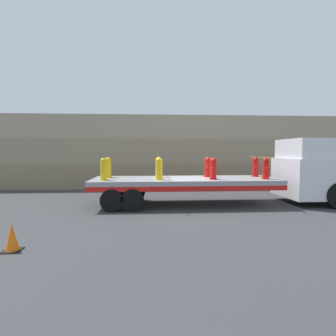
# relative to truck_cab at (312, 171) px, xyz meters

# --- Properties ---
(ground_plane) EXTENTS (120.00, 120.00, 0.00)m
(ground_plane) POSITION_rel_truck_cab_xyz_m (-5.86, 0.00, -1.47)
(ground_plane) COLOR #38383A
(rock_cliff) EXTENTS (60.00, 3.30, 4.71)m
(rock_cliff) POSITION_rel_truck_cab_xyz_m (-5.86, 6.61, 0.89)
(rock_cliff) COLOR #84755B
(rock_cliff) RESTS_ON ground_plane
(truck_cab) EXTENTS (2.54, 2.72, 2.93)m
(truck_cab) POSITION_rel_truck_cab_xyz_m (0.00, 0.00, 0.00)
(truck_cab) COLOR silver
(truck_cab) RESTS_ON ground_plane
(flatbed_trailer) EXTENTS (8.08, 2.64, 1.19)m
(flatbed_trailer) POSITION_rel_truck_cab_xyz_m (-6.35, 0.00, -0.51)
(flatbed_trailer) COLOR gray
(flatbed_trailer) RESTS_ON ground_plane
(fire_hydrant_yellow_near_0) EXTENTS (0.34, 0.49, 0.92)m
(fire_hydrant_yellow_near_0) POSITION_rel_truck_cab_xyz_m (-9.30, -0.56, 0.17)
(fire_hydrant_yellow_near_0) COLOR gold
(fire_hydrant_yellow_near_0) RESTS_ON flatbed_trailer
(fire_hydrant_yellow_far_0) EXTENTS (0.34, 0.49, 0.92)m
(fire_hydrant_yellow_far_0) POSITION_rel_truck_cab_xyz_m (-9.30, 0.56, 0.17)
(fire_hydrant_yellow_far_0) COLOR gold
(fire_hydrant_yellow_far_0) RESTS_ON flatbed_trailer
(fire_hydrant_yellow_near_1) EXTENTS (0.34, 0.49, 0.92)m
(fire_hydrant_yellow_near_1) POSITION_rel_truck_cab_xyz_m (-7.01, -0.56, 0.17)
(fire_hydrant_yellow_near_1) COLOR gold
(fire_hydrant_yellow_near_1) RESTS_ON flatbed_trailer
(fire_hydrant_yellow_far_1) EXTENTS (0.34, 0.49, 0.92)m
(fire_hydrant_yellow_far_1) POSITION_rel_truck_cab_xyz_m (-7.01, 0.56, 0.17)
(fire_hydrant_yellow_far_1) COLOR gold
(fire_hydrant_yellow_far_1) RESTS_ON flatbed_trailer
(fire_hydrant_red_near_2) EXTENTS (0.34, 0.49, 0.92)m
(fire_hydrant_red_near_2) POSITION_rel_truck_cab_xyz_m (-4.71, -0.56, 0.17)
(fire_hydrant_red_near_2) COLOR red
(fire_hydrant_red_near_2) RESTS_ON flatbed_trailer
(fire_hydrant_red_far_2) EXTENTS (0.34, 0.49, 0.92)m
(fire_hydrant_red_far_2) POSITION_rel_truck_cab_xyz_m (-4.71, 0.56, 0.17)
(fire_hydrant_red_far_2) COLOR red
(fire_hydrant_red_far_2) RESTS_ON flatbed_trailer
(fire_hydrant_red_near_3) EXTENTS (0.34, 0.49, 0.92)m
(fire_hydrant_red_near_3) POSITION_rel_truck_cab_xyz_m (-2.42, -0.56, 0.17)
(fire_hydrant_red_near_3) COLOR red
(fire_hydrant_red_near_3) RESTS_ON flatbed_trailer
(fire_hydrant_red_far_3) EXTENTS (0.34, 0.49, 0.92)m
(fire_hydrant_red_far_3) POSITION_rel_truck_cab_xyz_m (-2.42, 0.56, 0.17)
(fire_hydrant_red_far_3) COLOR red
(fire_hydrant_red_far_3) RESTS_ON flatbed_trailer
(cargo_strap_rear) EXTENTS (0.05, 2.75, 0.01)m
(cargo_strap_rear) POSITION_rel_truck_cab_xyz_m (-7.01, 0.00, 0.64)
(cargo_strap_rear) COLOR yellow
(cargo_strap_rear) RESTS_ON fire_hydrant_yellow_near_1
(cargo_strap_middle) EXTENTS (0.05, 2.75, 0.01)m
(cargo_strap_middle) POSITION_rel_truck_cab_xyz_m (-2.42, 0.00, 0.64)
(cargo_strap_middle) COLOR yellow
(cargo_strap_middle) RESTS_ON fire_hydrant_red_near_3
(traffic_cone) EXTENTS (0.40, 0.40, 0.67)m
(traffic_cone) POSITION_rel_truck_cab_xyz_m (-10.66, -5.15, -1.14)
(traffic_cone) COLOR black
(traffic_cone) RESTS_ON ground_plane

